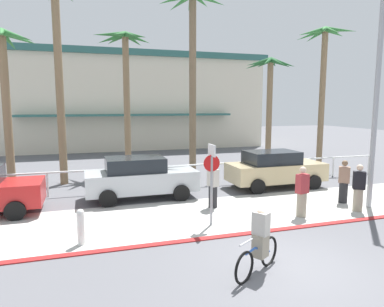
{
  "coord_description": "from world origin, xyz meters",
  "views": [
    {
      "loc": [
        -4.43,
        -6.62,
        3.73
      ],
      "look_at": [
        -0.44,
        6.0,
        1.9
      ],
      "focal_mm": 32.44,
      "sensor_mm": 36.0,
      "label": 1
    }
  ],
  "objects_px": {
    "stop_sign_bike_lane": "(212,173)",
    "pedestrian_2": "(302,194)",
    "palm_tree_2": "(125,65)",
    "streetlight_curb": "(382,90)",
    "car_tan_2": "(275,169)",
    "pedestrian_1": "(344,183)",
    "palm_tree_3": "(192,39)",
    "car_silver_1": "(140,177)",
    "bollard_0": "(81,227)",
    "cyclist_blue_0": "(259,243)",
    "palm_tree_5": "(323,62)",
    "palm_tree_0": "(3,65)",
    "palm_tree_4": "(270,83)",
    "pedestrian_3": "(359,190)",
    "pedestrian_0": "(213,187)",
    "palm_tree_1": "(56,39)"
  },
  "relations": [
    {
      "from": "car_tan_2",
      "to": "cyclist_blue_0",
      "type": "distance_m",
      "value": 8.53
    },
    {
      "from": "palm_tree_5",
      "to": "pedestrian_1",
      "type": "bearing_deg",
      "value": -121.68
    },
    {
      "from": "palm_tree_3",
      "to": "pedestrian_0",
      "type": "bearing_deg",
      "value": -99.95
    },
    {
      "from": "palm_tree_5",
      "to": "palm_tree_4",
      "type": "bearing_deg",
      "value": 163.04
    },
    {
      "from": "pedestrian_3",
      "to": "pedestrian_0",
      "type": "bearing_deg",
      "value": 157.6
    },
    {
      "from": "palm_tree_3",
      "to": "pedestrian_2",
      "type": "distance_m",
      "value": 9.93
    },
    {
      "from": "palm_tree_1",
      "to": "stop_sign_bike_lane",
      "type": "bearing_deg",
      "value": -58.3
    },
    {
      "from": "palm_tree_5",
      "to": "cyclist_blue_0",
      "type": "distance_m",
      "value": 16.95
    },
    {
      "from": "car_silver_1",
      "to": "car_tan_2",
      "type": "height_order",
      "value": "same"
    },
    {
      "from": "stop_sign_bike_lane",
      "to": "palm_tree_4",
      "type": "bearing_deg",
      "value": 52.22
    },
    {
      "from": "car_tan_2",
      "to": "pedestrian_1",
      "type": "xyz_separation_m",
      "value": [
        1.16,
        -3.09,
        -0.1
      ]
    },
    {
      "from": "pedestrian_1",
      "to": "palm_tree_2",
      "type": "bearing_deg",
      "value": 127.19
    },
    {
      "from": "palm_tree_0",
      "to": "pedestrian_0",
      "type": "relative_size",
      "value": 4.15
    },
    {
      "from": "stop_sign_bike_lane",
      "to": "cyclist_blue_0",
      "type": "height_order",
      "value": "stop_sign_bike_lane"
    },
    {
      "from": "palm_tree_1",
      "to": "pedestrian_1",
      "type": "relative_size",
      "value": 5.6
    },
    {
      "from": "palm_tree_2",
      "to": "streetlight_curb",
      "type": "bearing_deg",
      "value": -53.61
    },
    {
      "from": "pedestrian_0",
      "to": "palm_tree_3",
      "type": "bearing_deg",
      "value": 80.05
    },
    {
      "from": "palm_tree_3",
      "to": "stop_sign_bike_lane",
      "type": "bearing_deg",
      "value": -103.04
    },
    {
      "from": "palm_tree_1",
      "to": "cyclist_blue_0",
      "type": "xyz_separation_m",
      "value": [
        4.64,
        -10.83,
        -6.03
      ]
    },
    {
      "from": "palm_tree_1",
      "to": "palm_tree_2",
      "type": "height_order",
      "value": "palm_tree_1"
    },
    {
      "from": "bollard_0",
      "to": "pedestrian_0",
      "type": "bearing_deg",
      "value": 25.06
    },
    {
      "from": "pedestrian_2",
      "to": "streetlight_curb",
      "type": "bearing_deg",
      "value": -0.15
    },
    {
      "from": "palm_tree_3",
      "to": "car_silver_1",
      "type": "height_order",
      "value": "palm_tree_3"
    },
    {
      "from": "bollard_0",
      "to": "cyclist_blue_0",
      "type": "relative_size",
      "value": 0.64
    },
    {
      "from": "pedestrian_1",
      "to": "pedestrian_3",
      "type": "bearing_deg",
      "value": -104.53
    },
    {
      "from": "palm_tree_5",
      "to": "pedestrian_2",
      "type": "xyz_separation_m",
      "value": [
        -7.39,
        -8.8,
        -5.6
      ]
    },
    {
      "from": "bollard_0",
      "to": "car_tan_2",
      "type": "xyz_separation_m",
      "value": [
        8.48,
        4.33,
        0.35
      ]
    },
    {
      "from": "palm_tree_3",
      "to": "palm_tree_4",
      "type": "height_order",
      "value": "palm_tree_3"
    },
    {
      "from": "car_tan_2",
      "to": "streetlight_curb",
      "type": "bearing_deg",
      "value": -67.5
    },
    {
      "from": "palm_tree_1",
      "to": "palm_tree_4",
      "type": "distance_m",
      "value": 12.44
    },
    {
      "from": "bollard_0",
      "to": "pedestrian_3",
      "type": "relative_size",
      "value": 0.59
    },
    {
      "from": "bollard_0",
      "to": "pedestrian_3",
      "type": "bearing_deg",
      "value": 1.22
    },
    {
      "from": "palm_tree_0",
      "to": "car_tan_2",
      "type": "height_order",
      "value": "palm_tree_0"
    },
    {
      "from": "bollard_0",
      "to": "palm_tree_1",
      "type": "xyz_separation_m",
      "value": [
        -0.82,
        8.02,
        6.21
      ]
    },
    {
      "from": "palm_tree_3",
      "to": "pedestrian_3",
      "type": "bearing_deg",
      "value": -63.76
    },
    {
      "from": "streetlight_curb",
      "to": "car_silver_1",
      "type": "relative_size",
      "value": 1.7
    },
    {
      "from": "stop_sign_bike_lane",
      "to": "pedestrian_2",
      "type": "relative_size",
      "value": 1.48
    },
    {
      "from": "palm_tree_0",
      "to": "car_tan_2",
      "type": "bearing_deg",
      "value": -16.98
    },
    {
      "from": "palm_tree_0",
      "to": "car_silver_1",
      "type": "distance_m",
      "value": 7.91
    },
    {
      "from": "palm_tree_5",
      "to": "pedestrian_2",
      "type": "relative_size",
      "value": 4.93
    },
    {
      "from": "palm_tree_0",
      "to": "pedestrian_1",
      "type": "height_order",
      "value": "palm_tree_0"
    },
    {
      "from": "bollard_0",
      "to": "palm_tree_0",
      "type": "relative_size",
      "value": 0.14
    },
    {
      "from": "bollard_0",
      "to": "pedestrian_2",
      "type": "relative_size",
      "value": 0.58
    },
    {
      "from": "pedestrian_0",
      "to": "pedestrian_2",
      "type": "height_order",
      "value": "pedestrian_2"
    },
    {
      "from": "palm_tree_3",
      "to": "car_silver_1",
      "type": "relative_size",
      "value": 2.13
    },
    {
      "from": "streetlight_curb",
      "to": "cyclist_blue_0",
      "type": "distance_m",
      "value": 7.9
    },
    {
      "from": "bollard_0",
      "to": "car_silver_1",
      "type": "xyz_separation_m",
      "value": [
        2.29,
        4.27,
        0.35
      ]
    },
    {
      "from": "palm_tree_5",
      "to": "car_tan_2",
      "type": "bearing_deg",
      "value": -141.66
    },
    {
      "from": "palm_tree_2",
      "to": "car_tan_2",
      "type": "height_order",
      "value": "palm_tree_2"
    },
    {
      "from": "palm_tree_5",
      "to": "car_tan_2",
      "type": "height_order",
      "value": "palm_tree_5"
    }
  ]
}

